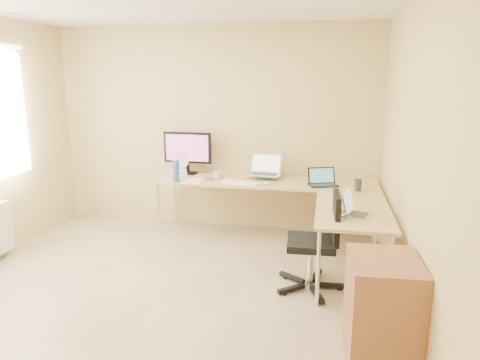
% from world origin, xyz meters
% --- Properties ---
extents(floor, '(4.50, 4.50, 0.00)m').
position_xyz_m(floor, '(0.00, 0.00, 0.00)').
color(floor, tan).
rests_on(floor, ground).
extents(wall_back, '(4.50, 0.00, 4.50)m').
position_xyz_m(wall_back, '(0.00, 2.25, 1.30)').
color(wall_back, tan).
rests_on(wall_back, ground).
extents(wall_right, '(0.00, 4.50, 4.50)m').
position_xyz_m(wall_right, '(2.10, 0.00, 1.30)').
color(wall_right, tan).
rests_on(wall_right, ground).
extents(desk_main, '(2.65, 0.70, 0.73)m').
position_xyz_m(desk_main, '(0.72, 1.85, 0.36)').
color(desk_main, tan).
rests_on(desk_main, ground).
extents(desk_return, '(0.70, 1.30, 0.73)m').
position_xyz_m(desk_return, '(1.70, 0.85, 0.36)').
color(desk_return, tan).
rests_on(desk_return, ground).
extents(monitor, '(0.64, 0.24, 0.54)m').
position_xyz_m(monitor, '(-0.32, 2.05, 1.00)').
color(monitor, black).
rests_on(monitor, desk_main).
extents(book_stack, '(0.24, 0.30, 0.04)m').
position_xyz_m(book_stack, '(0.66, 2.05, 0.75)').
color(book_stack, teal).
rests_on(book_stack, desk_main).
extents(laptop_center, '(0.41, 0.32, 0.25)m').
position_xyz_m(laptop_center, '(0.69, 1.94, 0.90)').
color(laptop_center, silver).
rests_on(laptop_center, desk_main).
extents(laptop_black, '(0.39, 0.34, 0.21)m').
position_xyz_m(laptop_black, '(1.41, 1.71, 0.83)').
color(laptop_black, black).
rests_on(laptop_black, desk_main).
extents(keyboard, '(0.49, 0.28, 0.02)m').
position_xyz_m(keyboard, '(0.45, 1.63, 0.74)').
color(keyboard, white).
rests_on(keyboard, desk_main).
extents(mouse, '(0.12, 0.09, 0.04)m').
position_xyz_m(mouse, '(0.76, 1.62, 0.75)').
color(mouse, silver).
rests_on(mouse, desk_main).
extents(mug, '(0.11, 0.11, 0.09)m').
position_xyz_m(mug, '(0.13, 1.85, 0.77)').
color(mug, beige).
rests_on(mug, desk_main).
extents(cd_stack, '(0.11, 0.11, 0.03)m').
position_xyz_m(cd_stack, '(0.06, 1.71, 0.74)').
color(cd_stack, '#A5A9BB').
rests_on(cd_stack, desk_main).
extents(water_bottle, '(0.09, 0.09, 0.26)m').
position_xyz_m(water_bottle, '(-0.32, 1.57, 0.86)').
color(water_bottle, '#2357A5').
rests_on(water_bottle, desk_main).
extents(papers, '(0.22, 0.31, 0.01)m').
position_xyz_m(papers, '(-0.13, 1.63, 0.73)').
color(papers, white).
rests_on(papers, desk_main).
extents(white_box, '(0.23, 0.21, 0.07)m').
position_xyz_m(white_box, '(-0.40, 1.92, 0.77)').
color(white_box, white).
rests_on(white_box, desk_main).
extents(desk_fan, '(0.26, 0.26, 0.25)m').
position_xyz_m(desk_fan, '(-0.40, 2.05, 0.86)').
color(desk_fan, white).
rests_on(desk_fan, desk_main).
extents(black_cup, '(0.08, 0.08, 0.13)m').
position_xyz_m(black_cup, '(1.79, 1.55, 0.79)').
color(black_cup, '#282828').
rests_on(black_cup, desk_main).
extents(laptop_return, '(0.35, 0.31, 0.19)m').
position_xyz_m(laptop_return, '(1.72, 0.62, 0.83)').
color(laptop_return, silver).
rests_on(laptop_return, desk_return).
extents(office_chair, '(0.60, 0.60, 0.95)m').
position_xyz_m(office_chair, '(1.32, 0.58, 0.50)').
color(office_chair, black).
rests_on(office_chair, ground).
extents(cabinet, '(0.50, 0.60, 0.80)m').
position_xyz_m(cabinet, '(1.85, -0.43, 0.36)').
color(cabinet, brown).
rests_on(cabinet, ground).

